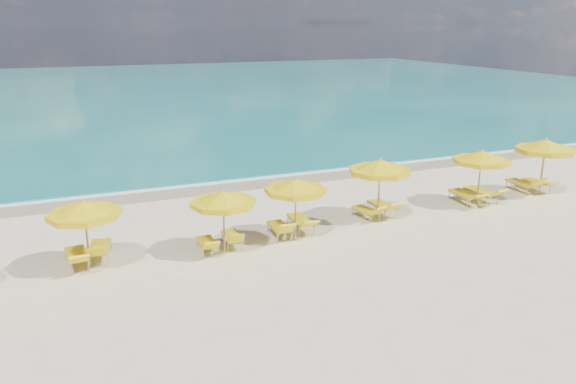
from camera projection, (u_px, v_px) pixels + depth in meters
name	position (u px, v px, depth m)	size (l,w,h in m)	color
ground_plane	(304.00, 235.00, 20.29)	(120.00, 120.00, 0.00)	beige
ocean	(129.00, 91.00, 62.75)	(120.00, 80.00, 0.30)	#136E67
wet_sand_band	(241.00, 183.00, 26.84)	(120.00, 2.60, 0.01)	tan
foam_line	(236.00, 179.00, 27.54)	(120.00, 1.20, 0.03)	white
whitecap_near	(94.00, 153.00, 33.14)	(14.00, 0.36, 0.05)	white
whitecap_far	(273.00, 120.00, 44.45)	(18.00, 0.30, 0.05)	white
umbrella_2	(84.00, 210.00, 16.95)	(2.28, 2.28, 2.27)	tan
umbrella_3	(223.00, 199.00, 18.19)	(2.41, 2.41, 2.20)	tan
umbrella_4	(295.00, 186.00, 19.51)	(2.78, 2.78, 2.22)	tan
umbrella_5	(380.00, 167.00, 21.36)	(2.44, 2.44, 2.44)	tan
umbrella_6	(482.00, 157.00, 23.15)	(2.42, 2.42, 2.38)	tan
umbrella_7	(545.00, 146.00, 24.44)	(2.96, 2.96, 2.57)	tan
lounger_2_left	(77.00, 260.00, 17.59)	(0.71, 1.89, 0.80)	#A5A8AD
lounger_2_right	(100.00, 253.00, 18.11)	(0.95, 1.95, 0.88)	#A5A8AD
lounger_3_left	(207.00, 247.00, 18.69)	(0.62, 1.61, 0.72)	#A5A8AD
lounger_3_right	(232.00, 241.00, 19.21)	(0.69, 1.64, 0.78)	#A5A8AD
lounger_4_left	(280.00, 231.00, 20.02)	(0.70, 1.74, 0.84)	#A5A8AD
lounger_4_right	(301.00, 224.00, 20.65)	(0.78, 1.99, 0.79)	#A5A8AD
lounger_5_left	(366.00, 214.00, 21.93)	(0.80, 1.65, 0.74)	#A5A8AD
lounger_5_right	(383.00, 209.00, 22.37)	(0.65, 1.86, 0.81)	#A5A8AD
lounger_6_left	(465.00, 198.00, 23.77)	(0.76, 2.03, 0.75)	#A5A8AD
lounger_6_right	(482.00, 195.00, 24.11)	(0.83, 2.03, 0.82)	#A5A8AD
lounger_7_left	(522.00, 187.00, 25.39)	(0.66, 1.87, 0.91)	#A5A8AD
lounger_7_right	(537.00, 185.00, 25.69)	(0.72, 1.83, 0.67)	#A5A8AD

